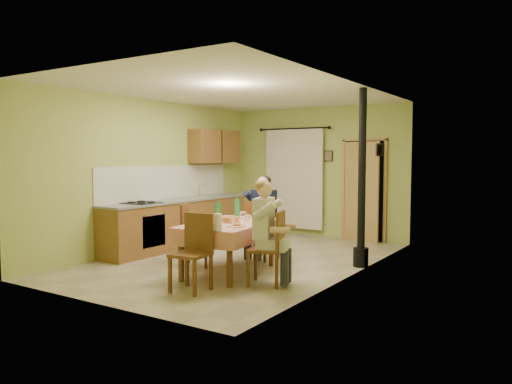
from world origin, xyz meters
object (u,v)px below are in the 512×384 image
Objects in this scene: chair_right at (267,263)px; dining_table at (229,248)px; chair_near at (191,269)px; man_far at (263,208)px; stove_flue at (362,202)px; chair_left at (196,247)px; man_right at (266,220)px; chair_far at (262,242)px.

dining_table is at bearing 54.16° from chair_right.
dining_table is 1.09m from chair_near.
stove_flue is at bearing 17.58° from man_far.
chair_near is at bearing 11.11° from chair_left.
dining_table is 1.85× the size of chair_near.
man_far is (-0.12, 1.12, 0.50)m from dining_table.
dining_table is 0.87m from chair_right.
stove_flue is at bearing -38.82° from chair_right.
chair_right is (0.82, -0.26, -0.09)m from dining_table.
man_right is at bearing -133.88° from chair_near.
chair_far is 0.99× the size of chair_near.
chair_far is 2.20m from chair_near.
man_right reaches higher than chair_far.
chair_right is at bearing -110.76° from stove_flue.
chair_near is 1.01× the size of chair_left.
man_far is at bearing 15.97° from chair_right.
chair_near is 0.72× the size of man_far.
chair_left is at bearing -58.33° from chair_near.
chair_right is 0.36× the size of stove_flue.
man_far is 1.65m from stove_flue.
chair_left is 1.31m from man_far.
chair_far is at bearing 16.29° from chair_right.
chair_far is 0.98× the size of chair_right.
man_far is 1.00× the size of man_right.
man_far is (-0.29, 2.20, 0.59)m from chair_near.
chair_far is 1.01× the size of chair_left.
man_far is (-0.94, 1.39, 0.59)m from chair_right.
dining_table is 0.77m from chair_left.
stove_flue reaches higher than man_far.
dining_table is at bearing -134.86° from stove_flue.
chair_right reaches higher than chair_left.
chair_far is 1.16m from chair_left.
stove_flue is at bearing 94.97° from chair_left.
chair_near is 2.97m from stove_flue.
man_far is (0.00, 0.01, 0.59)m from chair_far.
dining_table is 1.87× the size of chair_left.
chair_right is at bearing -51.31° from man_far.
chair_right reaches higher than chair_near.
stove_flue is (1.60, 0.38, 0.73)m from chair_far.
chair_near is 0.36× the size of stove_flue.
chair_right is at bearing -26.13° from dining_table.
chair_far is at bearing -166.59° from stove_flue.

